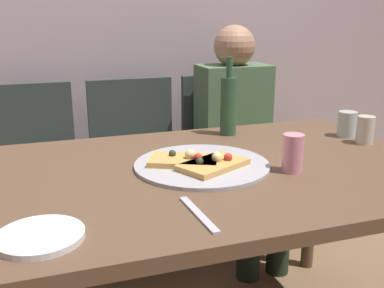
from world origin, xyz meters
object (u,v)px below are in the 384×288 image
at_px(tumbler_near, 365,130).
at_px(guest_in_sweater, 240,132).
at_px(pizza_slice_last, 184,160).
at_px(soda_can, 293,153).
at_px(table_knife, 198,214).
at_px(plate_stack, 40,236).
at_px(pizza_slice_extra, 213,164).
at_px(chair_right, 227,148).
at_px(wine_bottle, 229,105).
at_px(tumbler_far, 347,124).
at_px(chair_left, 31,167).
at_px(chair_middle, 137,157).
at_px(dining_table, 193,190).
at_px(pizza_tray, 202,165).

xyz_separation_m(tumbler_near, guest_in_sweater, (-0.22, 0.67, -0.15)).
relative_size(pizza_slice_last, guest_in_sweater, 0.22).
bearing_deg(tumbler_near, soda_can, -155.95).
height_order(pizza_slice_last, table_knife, pizza_slice_last).
height_order(pizza_slice_last, plate_stack, pizza_slice_last).
height_order(pizza_slice_extra, chair_right, chair_right).
relative_size(table_knife, guest_in_sweater, 0.19).
height_order(wine_bottle, tumbler_far, wine_bottle).
bearing_deg(chair_left, plate_stack, 91.93).
relative_size(tumbler_near, guest_in_sweater, 0.09).
relative_size(plate_stack, chair_middle, 0.22).
distance_m(wine_bottle, tumbler_near, 0.54).
relative_size(dining_table, pizza_slice_extra, 6.39).
bearing_deg(pizza_slice_extra, dining_table, 150.22).
xyz_separation_m(wine_bottle, table_knife, (-0.38, -0.70, -0.12)).
relative_size(pizza_slice_extra, chair_middle, 0.28).
distance_m(soda_can, chair_right, 1.07).
bearing_deg(wine_bottle, chair_middle, 117.87).
bearing_deg(chair_left, tumbler_far, 150.14).
bearing_deg(tumbler_near, chair_right, 104.80).
bearing_deg(plate_stack, table_knife, 0.84).
bearing_deg(pizza_slice_last, table_knife, -102.53).
bearing_deg(plate_stack, soda_can, 15.64).
bearing_deg(pizza_tray, plate_stack, -145.51).
height_order(wine_bottle, chair_right, wine_bottle).
height_order(tumbler_far, chair_middle, chair_middle).
relative_size(plate_stack, table_knife, 0.89).
distance_m(dining_table, pizza_slice_extra, 0.12).
distance_m(pizza_slice_extra, chair_right, 1.06).
bearing_deg(dining_table, chair_right, 60.42).
bearing_deg(chair_left, pizza_slice_last, 120.16).
relative_size(chair_left, chair_right, 1.00).
relative_size(chair_left, chair_middle, 1.00).
bearing_deg(pizza_slice_extra, tumbler_far, 17.96).
height_order(wine_bottle, tumbler_near, wine_bottle).
xyz_separation_m(table_knife, chair_middle, (0.10, 1.22, -0.23)).
height_order(plate_stack, chair_left, chair_left).
height_order(chair_left, guest_in_sweater, guest_in_sweater).
distance_m(pizza_slice_extra, chair_middle, 0.96).
xyz_separation_m(dining_table, chair_middle, (0.00, 0.89, -0.16)).
height_order(wine_bottle, guest_in_sweater, guest_in_sweater).
bearing_deg(pizza_slice_last, chair_right, 58.54).
height_order(soda_can, plate_stack, soda_can).
distance_m(pizza_slice_last, plate_stack, 0.59).
distance_m(pizza_slice_last, soda_can, 0.35).
bearing_deg(pizza_slice_extra, soda_can, -20.54).
bearing_deg(table_knife, tumbler_far, -60.88).
xyz_separation_m(pizza_tray, pizza_slice_extra, (0.02, -0.05, 0.02)).
height_order(pizza_slice_last, guest_in_sweater, guest_in_sweater).
xyz_separation_m(pizza_tray, chair_right, (0.47, 0.88, -0.23)).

